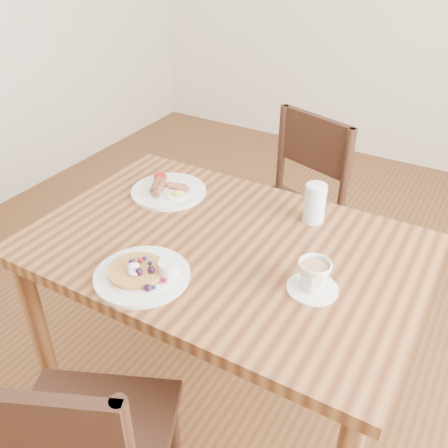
% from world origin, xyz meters
% --- Properties ---
extents(ground, '(5.00, 5.00, 0.00)m').
position_xyz_m(ground, '(0.00, 0.00, 0.00)').
color(ground, '#543518').
rests_on(ground, ground).
extents(dining_table, '(1.20, 0.80, 0.75)m').
position_xyz_m(dining_table, '(0.00, 0.00, 0.65)').
color(dining_table, brown).
rests_on(dining_table, ground).
extents(chair_far, '(0.53, 0.53, 0.88)m').
position_xyz_m(chair_far, '(-0.07, 0.71, 0.49)').
color(chair_far, '#351E13').
rests_on(chair_far, ground).
extents(pancake_plate, '(0.27, 0.27, 0.06)m').
position_xyz_m(pancake_plate, '(-0.11, -0.26, 0.76)').
color(pancake_plate, white).
rests_on(pancake_plate, dining_table).
extents(breakfast_plate, '(0.27, 0.27, 0.04)m').
position_xyz_m(breakfast_plate, '(-0.34, 0.17, 0.76)').
color(breakfast_plate, white).
rests_on(breakfast_plate, dining_table).
extents(teacup_saucer, '(0.14, 0.14, 0.09)m').
position_xyz_m(teacup_saucer, '(0.32, -0.07, 0.79)').
color(teacup_saucer, white).
rests_on(teacup_saucer, dining_table).
extents(water_glass, '(0.07, 0.07, 0.13)m').
position_xyz_m(water_glass, '(0.19, 0.26, 0.82)').
color(water_glass, silver).
rests_on(water_glass, dining_table).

